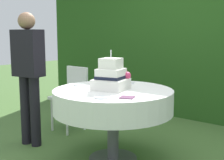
{
  "coord_description": "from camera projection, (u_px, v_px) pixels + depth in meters",
  "views": [
    {
      "loc": [
        1.92,
        -2.44,
        1.35
      ],
      "look_at": [
        -0.01,
        -0.0,
        0.87
      ],
      "focal_mm": 48.18,
      "sensor_mm": 36.0,
      "label": 1
    }
  ],
  "objects": [
    {
      "name": "ground_plane",
      "position": [
        113.0,
        159.0,
        3.27
      ],
      "size": [
        20.0,
        20.0,
        0.0
      ],
      "primitive_type": "plane",
      "color": "#476B33"
    },
    {
      "name": "foliage_hedge",
      "position": [
        198.0,
        34.0,
        4.74
      ],
      "size": [
        6.15,
        0.42,
        2.7
      ],
      "primitive_type": "cube",
      "color": "#234C19",
      "rests_on": "ground_plane"
    },
    {
      "name": "cake_table",
      "position": [
        113.0,
        101.0,
        3.17
      ],
      "size": [
        1.26,
        1.26,
        0.77
      ],
      "color": "#4C4C51",
      "rests_on": "ground_plane"
    },
    {
      "name": "wedding_cake",
      "position": [
        111.0,
        77.0,
        3.14
      ],
      "size": [
        0.39,
        0.39,
        0.41
      ],
      "color": "white",
      "rests_on": "cake_table"
    },
    {
      "name": "serving_plate_near",
      "position": [
        130.0,
        83.0,
        3.53
      ],
      "size": [
        0.11,
        0.11,
        0.01
      ],
      "primitive_type": "cylinder",
      "color": "white",
      "rests_on": "cake_table"
    },
    {
      "name": "serving_plate_far",
      "position": [
        79.0,
        85.0,
        3.39
      ],
      "size": [
        0.13,
        0.13,
        0.01
      ],
      "primitive_type": "cylinder",
      "color": "white",
      "rests_on": "cake_table"
    },
    {
      "name": "serving_plate_left",
      "position": [
        101.0,
        97.0,
        2.73
      ],
      "size": [
        0.13,
        0.13,
        0.01
      ],
      "primitive_type": "cylinder",
      "color": "white",
      "rests_on": "cake_table"
    },
    {
      "name": "napkin_stack",
      "position": [
        127.0,
        97.0,
        2.74
      ],
      "size": [
        0.17,
        0.17,
        0.01
      ],
      "primitive_type": "cube",
      "rotation": [
        0.0,
        0.0,
        0.38
      ],
      "color": "#603856",
      "rests_on": "cake_table"
    },
    {
      "name": "garden_chair",
      "position": [
        72.0,
        92.0,
        4.24
      ],
      "size": [
        0.42,
        0.42,
        0.89
      ],
      "color": "white",
      "rests_on": "ground_plane"
    },
    {
      "name": "standing_person",
      "position": [
        29.0,
        70.0,
        3.57
      ],
      "size": [
        0.39,
        0.26,
        1.6
      ],
      "color": "black",
      "rests_on": "ground_plane"
    }
  ]
}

